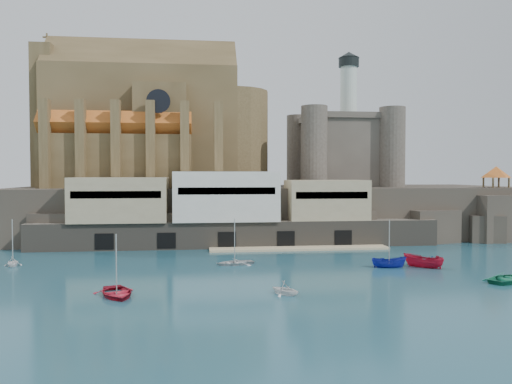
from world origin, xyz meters
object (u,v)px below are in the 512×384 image
object	(u,v)px
boat_1	(285,294)
boat_2	(389,267)
castle_keep	(342,148)
boat_0	(117,296)
pavilion	(496,173)
church	(153,128)

from	to	relation	value
boat_1	boat_2	bearing A→B (deg)	-3.76
castle_keep	boat_0	bearing A→B (deg)	-126.77
castle_keep	boat_1	size ratio (longest dim) A/B	8.65
boat_2	boat_0	bearing A→B (deg)	116.09
pavilion	church	bearing A→B (deg)	166.52
church	boat_1	distance (m)	61.75
boat_0	church	bearing A→B (deg)	72.05
boat_1	church	bearing A→B (deg)	65.89
church	pavilion	size ratio (longest dim) A/B	7.34
church	boat_2	world-z (taller)	church
church	boat_1	bearing A→B (deg)	-71.46
church	pavilion	world-z (taller)	church
boat_0	boat_1	size ratio (longest dim) A/B	1.84
pavilion	boat_2	bearing A→B (deg)	-140.83
church	castle_keep	world-z (taller)	church
castle_keep	boat_0	xyz separation A→B (m)	(-39.22, -52.49, -18.31)
boat_2	castle_keep	bearing A→B (deg)	-0.83
church	boat_0	size ratio (longest dim) A/B	7.53
pavilion	boat_0	size ratio (longest dim) A/B	1.03
pavilion	boat_0	distance (m)	76.19
church	pavilion	xyz separation A→B (m)	(66.13, -15.85, -9.40)
boat_1	boat_2	distance (m)	21.23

